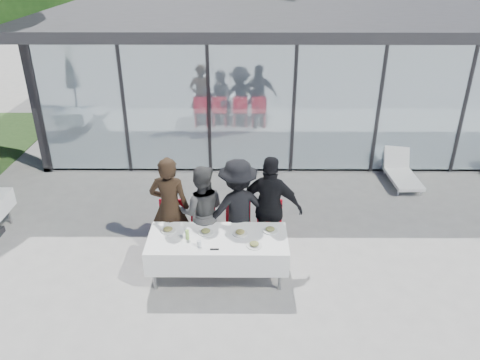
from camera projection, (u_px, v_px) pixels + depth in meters
name	position (u px, v px, depth m)	size (l,w,h in m)	color
ground	(250.00, 276.00, 7.84)	(90.00, 90.00, 0.00)	gray
pavilion	(313.00, 50.00, 14.17)	(14.80, 8.80, 3.44)	gray
dining_table	(218.00, 249.00, 7.62)	(2.26, 0.96, 0.75)	white
diner_a	(170.00, 207.00, 8.03)	(0.68, 0.68, 1.87)	#2E2014
diner_chair_a	(172.00, 224.00, 8.30)	(0.44, 0.44, 0.97)	red
diner_b	(202.00, 212.00, 8.07)	(0.83, 0.83, 1.71)	#454545
diner_chair_b	(203.00, 224.00, 8.29)	(0.44, 0.44, 0.97)	red
diner_c	(238.00, 209.00, 8.04)	(1.18, 1.18, 1.82)	black
diner_chair_c	(238.00, 224.00, 8.29)	(0.44, 0.44, 0.97)	red
diner_d	(271.00, 208.00, 8.02)	(1.10, 1.10, 1.88)	black
diner_chair_d	(270.00, 224.00, 8.29)	(0.44, 0.44, 0.97)	red
plate_a	(168.00, 230.00, 7.69)	(0.25, 0.25, 0.07)	white
plate_b	(206.00, 231.00, 7.64)	(0.25, 0.25, 0.07)	white
plate_c	(240.00, 233.00, 7.61)	(0.25, 0.25, 0.07)	white
plate_d	(270.00, 230.00, 7.69)	(0.25, 0.25, 0.07)	white
plate_extra	(254.00, 244.00, 7.31)	(0.25, 0.25, 0.07)	white
juice_bottle	(187.00, 235.00, 7.46)	(0.06, 0.06, 0.16)	#87BA4D
drinking_glasses	(199.00, 244.00, 7.29)	(0.07, 0.07, 0.10)	silver
folded_eyeglasses	(214.00, 249.00, 7.23)	(0.14, 0.03, 0.01)	black
lounger	(401.00, 171.00, 10.89)	(0.64, 1.35, 0.72)	white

